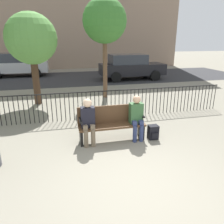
{
  "coord_description": "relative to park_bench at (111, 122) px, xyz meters",
  "views": [
    {
      "loc": [
        -1.23,
        -3.2,
        2.58
      ],
      "look_at": [
        0.0,
        1.94,
        0.8
      ],
      "focal_mm": 35.0,
      "sensor_mm": 36.0,
      "label": 1
    }
  ],
  "objects": [
    {
      "name": "ground_plane",
      "position": [
        0.0,
        -2.02,
        -0.49
      ],
      "size": [
        80.0,
        80.0,
        0.0
      ],
      "primitive_type": "plane",
      "color": "gray"
    },
    {
      "name": "street_surface",
      "position": [
        0.0,
        9.98,
        -0.49
      ],
      "size": [
        24.0,
        6.0,
        0.01
      ],
      "color": "#2B2B2D",
      "rests_on": "ground"
    },
    {
      "name": "seated_person_1",
      "position": [
        0.65,
        -0.13,
        0.18
      ],
      "size": [
        0.34,
        0.39,
        1.2
      ],
      "color": "navy",
      "rests_on": "ground"
    },
    {
      "name": "backpack",
      "position": [
        1.1,
        -0.23,
        -0.31
      ],
      "size": [
        0.26,
        0.25,
        0.38
      ],
      "color": "black",
      "rests_on": "ground"
    },
    {
      "name": "parked_car_0",
      "position": [
        3.36,
        8.65,
        0.35
      ],
      "size": [
        4.2,
        1.94,
        1.62
      ],
      "color": "black",
      "rests_on": "ground"
    },
    {
      "name": "seated_person_0",
      "position": [
        -0.63,
        -0.13,
        0.18
      ],
      "size": [
        0.34,
        0.39,
        1.2
      ],
      "color": "brown",
      "rests_on": "ground"
    },
    {
      "name": "fence_railing",
      "position": [
        -0.02,
        1.72,
        0.07
      ],
      "size": [
        9.01,
        0.03,
        0.95
      ],
      "color": "black",
      "rests_on": "ground"
    },
    {
      "name": "park_bench",
      "position": [
        0.0,
        0.0,
        0.0
      ],
      "size": [
        1.75,
        0.45,
        0.92
      ],
      "color": "#4C331E",
      "rests_on": "ground"
    },
    {
      "name": "parked_car_1",
      "position": [
        -4.21,
        11.69,
        0.35
      ],
      "size": [
        4.2,
        1.94,
        1.62
      ],
      "color": "#B7B7BC",
      "rests_on": "ground"
    },
    {
      "name": "tree_0",
      "position": [
        -2.18,
        4.03,
        2.06
      ],
      "size": [
        1.95,
        1.95,
        3.56
      ],
      "color": "#422D1E",
      "rests_on": "ground"
    },
    {
      "name": "tree_2",
      "position": [
        0.77,
        4.45,
        2.77
      ],
      "size": [
        1.86,
        1.86,
        4.23
      ],
      "color": "brown",
      "rests_on": "ground"
    }
  ]
}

